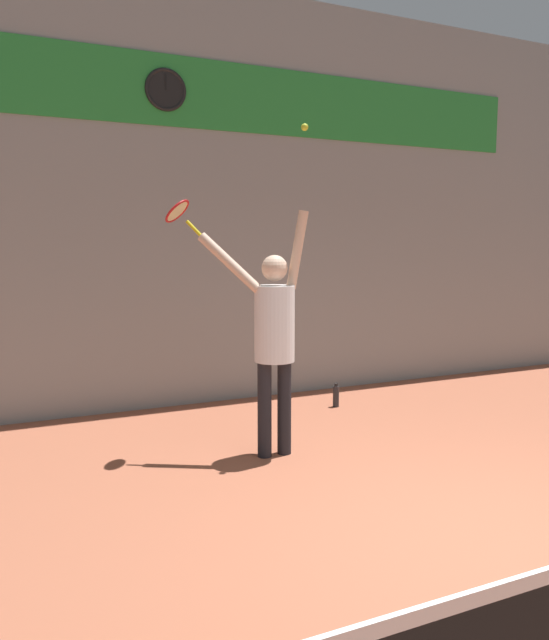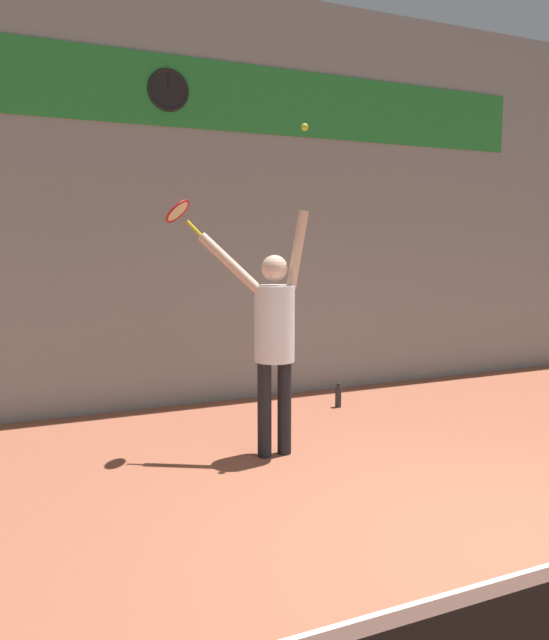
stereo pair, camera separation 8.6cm
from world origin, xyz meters
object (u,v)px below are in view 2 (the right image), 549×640
object	(u,v)px
scoreboard_clock	(168,90)
tennis_player	(274,331)
tennis_racket	(179,213)
water_bottle	(338,396)
tennis_ball	(305,127)

from	to	relation	value
scoreboard_clock	tennis_player	xyz separation A→B (m)	(0.38, -2.10, -2.54)
tennis_racket	water_bottle	world-z (taller)	tennis_racket
tennis_player	tennis_ball	world-z (taller)	tennis_ball
scoreboard_clock	tennis_racket	world-z (taller)	scoreboard_clock
tennis_ball	water_bottle	xyz separation A→B (m)	(1.16, 1.35, -2.86)
tennis_ball	water_bottle	bearing A→B (deg)	49.23
tennis_player	water_bottle	xyz separation A→B (m)	(1.42, 1.26, -1.04)
scoreboard_clock	tennis_ball	xyz separation A→B (m)	(0.65, -2.19, -0.73)
scoreboard_clock	tennis_ball	world-z (taller)	scoreboard_clock
tennis_player	tennis_racket	distance (m)	1.38
water_bottle	tennis_player	bearing A→B (deg)	-138.50
tennis_player	tennis_racket	bearing A→B (deg)	147.31
tennis_ball	tennis_player	bearing A→B (deg)	161.80
tennis_ball	water_bottle	size ratio (longest dim) A/B	0.22
tennis_player	tennis_ball	xyz separation A→B (m)	(0.26, -0.09, 1.82)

